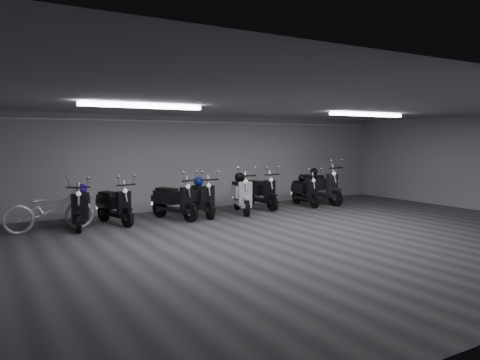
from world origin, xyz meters
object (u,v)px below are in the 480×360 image
scooter_1 (115,199)px  scooter_8 (305,187)px  scooter_6 (242,189)px  bicycle (49,204)px  helmet_4 (82,189)px  scooter_0 (81,201)px  scooter_5 (202,193)px  scooter_7 (260,187)px  scooter_3 (174,195)px  scooter_9 (320,181)px  helmet_2 (240,177)px  helmet_0 (314,172)px  helmet_3 (198,182)px  helmet_1 (302,178)px

scooter_1 → scooter_8: (6.04, 0.12, -0.02)m
scooter_6 → scooter_8: scooter_6 is taller
scooter_1 → bicycle: bearing=169.6°
scooter_1 → helmet_4: (-0.75, 0.14, 0.28)m
scooter_0 → scooter_5: 3.18m
scooter_0 → scooter_1: scooter_0 is taller
scooter_6 → scooter_0: bearing=-161.8°
scooter_1 → bicycle: 1.52m
scooter_8 → bicycle: bicycle is taller
scooter_5 → scooter_7: scooter_7 is taller
scooter_8 → scooter_3: bearing=-169.1°
scooter_9 → helmet_2: (-3.06, -0.04, 0.25)m
scooter_7 → helmet_0: (2.22, 0.18, 0.38)m
scooter_8 → scooter_0: bearing=-170.6°
scooter_0 → scooter_7: (5.31, 0.43, 0.03)m
scooter_1 → scooter_9: bearing=-12.9°
helmet_2 → bicycle: bearing=-176.5°
scooter_6 → bicycle: scooter_6 is taller
scooter_7 → helmet_4: 5.25m
helmet_4 → scooter_6: bearing=-2.5°
scooter_0 → bicycle: scooter_0 is taller
scooter_8 → scooter_9: (0.70, 0.12, 0.13)m
scooter_7 → scooter_8: (1.55, -0.22, -0.05)m
helmet_0 → helmet_3: helmet_0 is taller
scooter_7 → helmet_1: bearing=-3.3°
scooter_6 → scooter_9: (3.14, 0.29, 0.06)m
helmet_4 → helmet_0: bearing=2.9°
helmet_1 → helmet_4: helmet_4 is taller
scooter_3 → scooter_7: 3.01m
scooter_0 → scooter_6: bearing=16.8°
scooter_1 → helmet_0: size_ratio=7.30×
scooter_1 → helmet_2: scooter_1 is taller
scooter_6 → scooter_9: scooter_9 is taller
helmet_2 → helmet_4: 4.43m
scooter_5 → helmet_1: 3.73m
scooter_0 → scooter_9: (7.56, 0.33, 0.11)m
scooter_8 → helmet_0: bearing=38.1°
scooter_3 → helmet_2: size_ratio=6.09×
scooter_8 → helmet_0: (0.67, 0.40, 0.43)m
scooter_1 → scooter_7: scooter_7 is taller
helmet_2 → scooter_5: bearing=-170.9°
bicycle → scooter_6: bearing=-92.5°
scooter_5 → helmet_0: scooter_5 is taller
helmet_0 → helmet_3: bearing=-176.2°
scooter_0 → helmet_3: size_ratio=6.62×
scooter_5 → helmet_0: 4.40m
scooter_8 → bicycle: 7.56m
scooter_5 → scooter_8: scooter_5 is taller
scooter_9 → helmet_0: (-0.03, 0.28, 0.30)m
scooter_0 → scooter_9: bearing=18.7°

